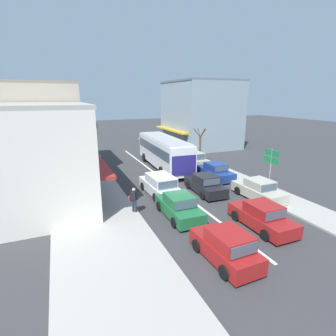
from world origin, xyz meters
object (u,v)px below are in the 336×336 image
at_px(sedan_behind_bus_near, 179,207).
at_px(wagon_adjacent_lane_trail, 160,185).
at_px(sedan_adjacent_lane_lead, 205,185).
at_px(pedestrian_with_handbag_near, 134,198).
at_px(sedan_queue_gap_filler, 262,217).
at_px(city_bus, 164,150).
at_px(street_tree_right, 200,147).
at_px(parked_sedan_kerb_second, 215,172).
at_px(directional_road_sign, 271,161).
at_px(parked_wagon_kerb_third, 191,159).
at_px(parked_sedan_kerb_rear, 169,151).
at_px(hatchback_behind_bus_mid, 226,247).
at_px(traffic_light_downstreet, 96,134).
at_px(parked_sedan_kerb_front, 258,190).
at_px(pedestrian_browsing_midblock, 100,162).

height_order(sedan_behind_bus_near, wagon_adjacent_lane_trail, wagon_adjacent_lane_trail).
bearing_deg(sedan_adjacent_lane_lead, pedestrian_with_handbag_near, -165.45).
bearing_deg(sedan_queue_gap_filler, sedan_adjacent_lane_lead, 90.76).
bearing_deg(city_bus, street_tree_right, -2.22).
bearing_deg(parked_sedan_kerb_second, sedan_adjacent_lane_lead, -133.64).
bearing_deg(directional_road_sign, sedan_queue_gap_filler, -136.77).
xyz_separation_m(sedan_adjacent_lane_lead, wagon_adjacent_lane_trail, (-3.42, 1.06, 0.08)).
relative_size(city_bus, sedan_adjacent_lane_lead, 2.57).
bearing_deg(parked_wagon_kerb_third, city_bus, 174.91).
relative_size(wagon_adjacent_lane_trail, parked_sedan_kerb_rear, 1.07).
height_order(parked_wagon_kerb_third, pedestrian_with_handbag_near, pedestrian_with_handbag_near).
bearing_deg(sedan_queue_gap_filler, sedan_behind_bus_near, 140.55).
bearing_deg(hatchback_behind_bus_mid, sedan_adjacent_lane_lead, 65.39).
bearing_deg(parked_sedan_kerb_rear, directional_road_sign, -84.28).
distance_m(sedan_queue_gap_filler, sedan_behind_bus_near, 4.93).
distance_m(traffic_light_downstreet, street_tree_right, 13.36).
bearing_deg(traffic_light_downstreet, city_bus, -57.15).
xyz_separation_m(sedan_queue_gap_filler, directional_road_sign, (4.16, 3.91, 2.04)).
relative_size(city_bus, pedestrian_with_handbag_near, 6.73).
bearing_deg(city_bus, sedan_behind_bus_near, -107.35).
relative_size(wagon_adjacent_lane_trail, pedestrian_with_handbag_near, 2.79).
bearing_deg(parked_wagon_kerb_third, sedan_adjacent_lane_lead, -110.29).
relative_size(city_bus, street_tree_right, 2.65).
height_order(traffic_light_downstreet, pedestrian_with_handbag_near, traffic_light_downstreet).
relative_size(parked_sedan_kerb_second, street_tree_right, 1.03).
height_order(parked_sedan_kerb_rear, directional_road_sign, directional_road_sign).
height_order(traffic_light_downstreet, street_tree_right, traffic_light_downstreet).
relative_size(city_bus, sedan_queue_gap_filler, 2.61).
distance_m(parked_sedan_kerb_second, parked_sedan_kerb_rear, 10.70).
bearing_deg(parked_sedan_kerb_second, sedan_queue_gap_filler, -106.26).
xyz_separation_m(sedan_behind_bus_near, hatchback_behind_bus_mid, (0.00, -5.03, 0.05)).
height_order(parked_sedan_kerb_front, parked_wagon_kerb_third, parked_wagon_kerb_third).
xyz_separation_m(hatchback_behind_bus_mid, traffic_light_downstreet, (-2.09, 25.17, 2.15)).
bearing_deg(parked_sedan_kerb_front, sedan_behind_bus_near, -175.96).
distance_m(sedan_queue_gap_filler, parked_sedan_kerb_front, 4.63).
relative_size(sedan_behind_bus_near, parked_sedan_kerb_front, 1.00).
relative_size(sedan_queue_gap_filler, parked_wagon_kerb_third, 0.92).
xyz_separation_m(sedan_queue_gap_filler, parked_wagon_kerb_third, (2.89, 14.25, 0.08)).
bearing_deg(pedestrian_browsing_midblock, parked_sedan_kerb_front, -50.03).
distance_m(sedan_adjacent_lane_lead, parked_sedan_kerb_rear, 13.82).
relative_size(city_bus, parked_sedan_kerb_rear, 2.58).
relative_size(parked_sedan_kerb_front, pedestrian_with_handbag_near, 2.59).
xyz_separation_m(hatchback_behind_bus_mid, parked_sedan_kerb_second, (6.45, 10.98, -0.05)).
relative_size(sedan_adjacent_lane_lead, directional_road_sign, 1.19).
xyz_separation_m(parked_sedan_kerb_second, traffic_light_downstreet, (-8.53, 14.19, 2.19)).
bearing_deg(parked_wagon_kerb_third, traffic_light_downstreet, 134.21).
bearing_deg(parked_sedan_kerb_second, parked_sedan_kerb_rear, 90.40).
xyz_separation_m(sedan_adjacent_lane_lead, sedan_behind_bus_near, (-3.72, -3.09, 0.00)).
xyz_separation_m(parked_sedan_kerb_second, directional_road_sign, (1.51, -5.17, 2.04)).
relative_size(wagon_adjacent_lane_trail, parked_sedan_kerb_front, 1.08).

